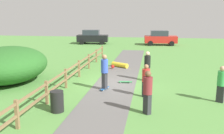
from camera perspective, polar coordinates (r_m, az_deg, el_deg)
The scene contains 14 objects.
ground_plane at distance 14.86m, azimuth 0.78°, elevation -3.84°, with size 60.00×60.00×0.00m, color #568E42.
asphalt_path at distance 14.85m, azimuth 0.78°, elevation -3.80°, with size 2.40×28.00×0.02m, color #605E5B.
wooden_fence at distance 15.27m, azimuth -8.90°, elevation -0.96°, with size 0.12×18.12×1.10m.
bush_large at distance 16.23m, azimuth -22.56°, elevation 0.51°, with size 4.42×5.30×2.16m, color #286023.
trash_bin at distance 10.87m, azimuth -12.41°, elevation -7.67°, with size 0.56×0.56×0.90m, color black.
skater_riding at distance 13.41m, azimuth -1.72°, elevation -0.73°, with size 0.47×0.82×1.92m.
skater_fallen at distance 19.27m, azimuth 1.64°, elevation 0.47°, with size 1.40×1.36×0.36m.
skateboard_loose at distance 14.98m, azimuth 3.07°, elevation -3.37°, with size 0.82×0.29×0.08m.
bystander_green at distance 12.61m, azimuth 23.64°, elevation -3.26°, with size 0.51×0.51×1.73m.
bystander_maroon at distance 10.32m, azimuth 8.11°, elevation -5.26°, with size 0.53×0.53×1.83m.
bystander_black at distance 15.43m, azimuth 8.05°, elevation 0.53°, with size 0.53×0.53×1.83m.
bystander_red at distance 12.41m, azimuth 7.74°, elevation -2.78°, with size 0.53×0.53×1.66m.
parked_car_black at distance 34.68m, azimuth -4.51°, elevation 6.86°, with size 4.35×2.34×1.92m.
parked_car_red at distance 33.72m, azimuth 10.92°, elevation 6.53°, with size 4.32×2.25×1.92m.
Camera 1 is at (2.08, -14.14, 4.06)m, focal length 40.14 mm.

